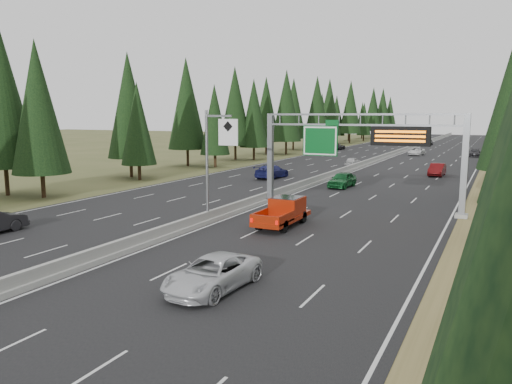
% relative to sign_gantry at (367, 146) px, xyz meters
% --- Properties ---
extents(road, '(32.00, 260.00, 0.08)m').
position_rel_sign_gantry_xyz_m(road, '(-8.92, 45.12, -5.23)').
color(road, black).
rests_on(road, ground).
extents(shoulder_right, '(3.60, 260.00, 0.06)m').
position_rel_sign_gantry_xyz_m(shoulder_right, '(8.88, 45.12, -5.24)').
color(shoulder_right, olive).
rests_on(shoulder_right, ground).
extents(shoulder_left, '(3.60, 260.00, 0.06)m').
position_rel_sign_gantry_xyz_m(shoulder_left, '(-26.72, 45.12, -5.24)').
color(shoulder_left, '#434C23').
rests_on(shoulder_left, ground).
extents(median_barrier, '(0.70, 260.00, 0.85)m').
position_rel_sign_gantry_xyz_m(median_barrier, '(-8.92, 45.12, -4.85)').
color(median_barrier, gray).
rests_on(median_barrier, road).
extents(sign_gantry, '(16.75, 0.98, 7.80)m').
position_rel_sign_gantry_xyz_m(sign_gantry, '(0.00, 0.00, 0.00)').
color(sign_gantry, slate).
rests_on(sign_gantry, road).
extents(hov_sign_pole, '(2.80, 0.50, 8.00)m').
position_rel_sign_gantry_xyz_m(hov_sign_pole, '(-8.33, -9.92, -0.54)').
color(hov_sign_pole, slate).
rests_on(hov_sign_pole, road).
extents(tree_row_left, '(11.56, 244.12, 18.83)m').
position_rel_sign_gantry_xyz_m(tree_row_left, '(-30.99, 36.24, 3.97)').
color(tree_row_left, black).
rests_on(tree_row_left, ground).
extents(silver_minivan, '(2.80, 5.45, 1.47)m').
position_rel_sign_gantry_xyz_m(silver_minivan, '(-1.41, -21.62, -4.45)').
color(silver_minivan, silver).
rests_on(silver_minivan, road).
extents(red_pickup, '(2.11, 5.90, 1.92)m').
position_rel_sign_gantry_xyz_m(red_pickup, '(-3.72, -8.03, -4.12)').
color(red_pickup, black).
rests_on(red_pickup, road).
extents(car_ahead_green, '(2.23, 4.94, 1.65)m').
position_rel_sign_gantry_xyz_m(car_ahead_green, '(-5.45, 11.83, -4.37)').
color(car_ahead_green, '#155D29').
rests_on(car_ahead_green, road).
extents(car_ahead_dkred, '(1.78, 4.85, 1.59)m').
position_rel_sign_gantry_xyz_m(car_ahead_dkred, '(2.48, 27.08, -4.40)').
color(car_ahead_dkred, '#560C0E').
rests_on(car_ahead_dkred, road).
extents(car_ahead_dkgrey, '(1.96, 4.76, 1.38)m').
position_rel_sign_gantry_xyz_m(car_ahead_dkgrey, '(5.21, 62.02, -4.50)').
color(car_ahead_dkgrey, '#232225').
rests_on(car_ahead_dkgrey, road).
extents(car_ahead_white, '(2.72, 5.44, 1.48)m').
position_rel_sign_gantry_xyz_m(car_ahead_white, '(-5.10, 60.54, -4.45)').
color(car_ahead_white, silver).
rests_on(car_ahead_white, road).
extents(car_ahead_far, '(1.92, 4.63, 1.57)m').
position_rel_sign_gantry_xyz_m(car_ahead_far, '(-7.42, 96.44, -4.40)').
color(car_ahead_far, black).
rests_on(car_ahead_far, road).
extents(car_onc_blue, '(2.73, 5.83, 1.64)m').
position_rel_sign_gantry_xyz_m(car_onc_blue, '(-15.48, 15.67, -4.37)').
color(car_onc_blue, navy).
rests_on(car_onc_blue, road).
extents(car_onc_white, '(1.76, 4.10, 1.38)m').
position_rel_sign_gantry_xyz_m(car_onc_white, '(-10.42, 34.20, -4.50)').
color(car_onc_white, '#B4B4B4').
rests_on(car_onc_white, road).
extents(car_onc_far, '(2.44, 4.86, 1.32)m').
position_rel_sign_gantry_xyz_m(car_onc_far, '(-23.42, 69.74, -4.53)').
color(car_onc_far, black).
rests_on(car_onc_far, road).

